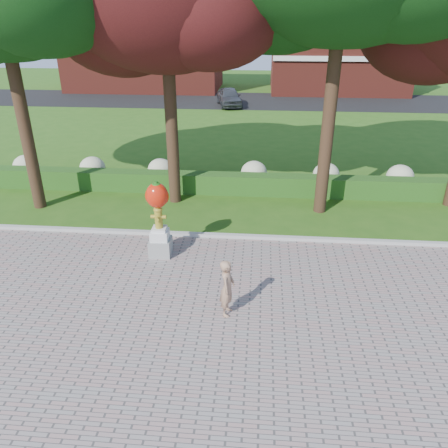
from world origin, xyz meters
name	(u,v)px	position (x,y,z in m)	size (l,w,h in m)	color
ground	(208,290)	(0.00, 0.00, 0.00)	(100.00, 100.00, 0.00)	#2B5816
walkway	(182,415)	(0.00, -4.00, 0.02)	(40.00, 14.00, 0.04)	gray
curb	(219,236)	(0.00, 3.00, 0.07)	(40.00, 0.18, 0.15)	#ADADA5
lawn_hedge	(228,184)	(0.00, 7.00, 0.40)	(24.00, 0.70, 0.80)	#204714
hydrangea_row	(244,172)	(0.57, 8.00, 0.55)	(20.10, 1.10, 0.99)	#B4B78C
street	(248,101)	(0.00, 28.00, 0.01)	(50.00, 8.00, 0.02)	black
building_left	(145,50)	(-10.00, 34.00, 3.50)	(14.00, 8.00, 7.00)	maroon
building_right	(338,55)	(8.00, 34.00, 3.20)	(12.00, 8.00, 6.40)	maroon
hydrant_sculpture	(158,217)	(-1.63, 1.73, 1.28)	(0.68, 0.65, 2.34)	gray
woman	(227,288)	(0.59, -0.96, 0.77)	(0.53, 0.35, 1.45)	#A87D60
parked_car	(229,97)	(-1.38, 25.52, 0.71)	(1.63, 4.05, 1.38)	#393C40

